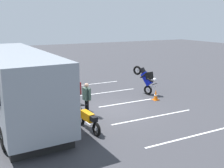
{
  "coord_description": "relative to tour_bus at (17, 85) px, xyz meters",
  "views": [
    {
      "loc": [
        -12.46,
        6.3,
        4.67
      ],
      "look_at": [
        1.05,
        -0.66,
        1.1
      ],
      "focal_mm": 44.01,
      "sensor_mm": 36.0,
      "label": 1
    }
  ],
  "objects": [
    {
      "name": "bay_line_b",
      "position": [
        -2.86,
        -5.89,
        -1.64
      ],
      "size": [
        0.11,
        4.64,
        0.01
      ],
      "color": "white",
      "rests_on": "ground_plane"
    },
    {
      "name": "bay_line_e",
      "position": [
        5.04,
        -5.89,
        -1.64
      ],
      "size": [
        0.11,
        4.46,
        0.01
      ],
      "color": "white",
      "rests_on": "ground_plane"
    },
    {
      "name": "tour_bus",
      "position": [
        0.0,
        0.0,
        0.0
      ],
      "size": [
        9.47,
        2.91,
        3.25
      ],
      "color": "#8C939E",
      "rests_on": "ground_plane"
    },
    {
      "name": "stunt_motorcycle",
      "position": [
        0.85,
        -7.95,
        -0.59
      ],
      "size": [
        1.79,
        1.02,
        1.89
      ],
      "color": "black",
      "rests_on": "ground_plane"
    },
    {
      "name": "ground_plane",
      "position": [
        -0.83,
        -4.53,
        -1.64
      ],
      "size": [
        80.0,
        80.0,
        0.0
      ],
      "primitive_type": "plane",
      "color": "#38383D"
    },
    {
      "name": "spectator_far_left",
      "position": [
        -1.19,
        -3.06,
        -0.66
      ],
      "size": [
        0.58,
        0.35,
        1.67
      ],
      "color": "black",
      "rests_on": "ground_plane"
    },
    {
      "name": "spectator_left",
      "position": [
        -0.09,
        -2.99,
        -0.6
      ],
      "size": [
        0.58,
        0.35,
        1.75
      ],
      "color": "#473823",
      "rests_on": "ground_plane"
    },
    {
      "name": "parked_motorcycle_silver",
      "position": [
        -2.97,
        -2.41,
        -1.16
      ],
      "size": [
        2.05,
        0.58,
        0.99
      ],
      "color": "black",
      "rests_on": "ground_plane"
    },
    {
      "name": "bay_line_c",
      "position": [
        -0.22,
        -5.89,
        -1.64
      ],
      "size": [
        0.11,
        3.52,
        0.01
      ],
      "color": "white",
      "rests_on": "ground_plane"
    },
    {
      "name": "bay_line_a",
      "position": [
        -5.49,
        -5.89,
        -1.64
      ],
      "size": [
        0.11,
        4.51,
        0.01
      ],
      "color": "white",
      "rests_on": "ground_plane"
    },
    {
      "name": "bay_line_d",
      "position": [
        2.41,
        -5.89,
        -1.64
      ],
      "size": [
        0.11,
        4.2,
        0.01
      ],
      "color": "white",
      "rests_on": "ground_plane"
    },
    {
      "name": "spectator_centre",
      "position": [
        1.2,
        -3.04,
        -0.59
      ],
      "size": [
        0.58,
        0.37,
        1.76
      ],
      "color": "black",
      "rests_on": "ground_plane"
    },
    {
      "name": "traffic_cone",
      "position": [
        -0.52,
        -7.73,
        -1.34
      ],
      "size": [
        0.34,
        0.34,
        0.63
      ],
      "color": "orange",
      "rests_on": "ground_plane"
    }
  ]
}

